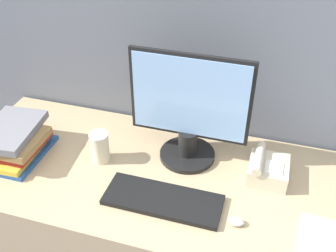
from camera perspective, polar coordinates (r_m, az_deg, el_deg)
cubicle_panel_rear at (r=1.86m, az=1.62°, el=2.73°), size 2.08×0.04×1.68m
desk at (r=1.89m, az=-1.96°, el=-15.44°), size 1.68×0.72×0.77m
monitor at (r=1.55m, az=3.05°, el=1.71°), size 0.48×0.23×0.47m
keyboard at (r=1.48m, az=-0.73°, el=-10.66°), size 0.44×0.16×0.02m
mouse at (r=1.43m, az=9.81°, el=-13.50°), size 0.06×0.04×0.03m
coffee_cup at (r=1.65m, az=-9.83°, el=-3.01°), size 0.08×0.08×0.13m
book_stack at (r=1.77m, az=-21.37°, el=-2.17°), size 0.25×0.32×0.14m
desk_telephone at (r=1.60m, az=14.18°, el=-6.08°), size 0.15×0.18×0.11m
paper_pile at (r=1.45m, az=22.70°, el=-16.10°), size 0.22×0.25×0.01m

